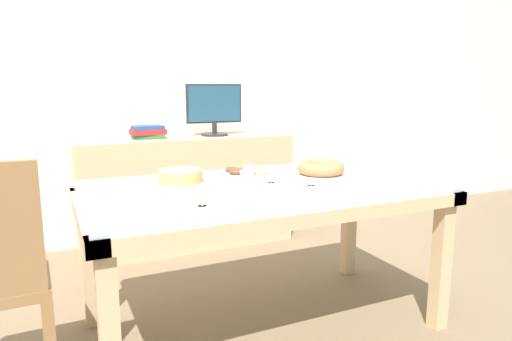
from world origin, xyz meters
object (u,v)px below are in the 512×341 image
Objects in this scene: cake_chocolate_round at (181,178)px; plate_stack at (366,162)px; tealight_centre at (311,187)px; cake_golden_bundt at (321,170)px; tealight_near_cakes at (202,207)px; pastry_platter at (246,172)px; tealight_near_front at (271,184)px; book_stack at (148,132)px; computer_monitor at (214,110)px.

plate_stack is at bearing -1.09° from cake_chocolate_round.
cake_golden_bundt is at bearing 49.46° from tealight_centre.
cake_golden_bundt is at bearing 25.94° from tealight_near_cakes.
pastry_platter is at bearing 52.85° from tealight_near_cakes.
tealight_near_cakes is 0.49m from tealight_near_front.
book_stack is at bearing 85.18° from cake_chocolate_round.
cake_golden_bundt is 0.83m from tealight_near_cakes.
plate_stack is (1.04, -0.02, 0.01)m from cake_chocolate_round.
book_stack is 5.92× the size of tealight_centre.
tealight_near_front is 1.00× the size of tealight_centre.
cake_golden_bundt is 0.35m from tealight_near_front.
book_stack reaches higher than pastry_platter.
pastry_platter is 8.33× the size of tealight_centre.
tealight_near_cakes is at bearing -111.22° from computer_monitor.
tealight_near_cakes and tealight_centre have the same top height.
pastry_platter is 8.33× the size of tealight_near_front.
tealight_near_cakes is (-0.05, -0.46, -0.02)m from cake_chocolate_round.
book_stack is 1.43m from tealight_near_front.
tealight_near_front is (-0.33, -0.10, -0.02)m from cake_golden_bundt.
pastry_platter is (-0.32, 0.19, -0.02)m from cake_golden_bundt.
tealight_near_cakes is at bearing -96.00° from cake_chocolate_round.
book_stack is (-0.49, 0.00, -0.14)m from computer_monitor.
cake_golden_bundt is at bearing 17.23° from tealight_near_front.
tealight_centre is at bearing -44.35° from tealight_near_front.
tealight_near_front is at bearing -79.31° from book_stack.
tealight_near_cakes is at bearing -147.89° from tealight_near_front.
computer_monitor reaches higher than book_stack.
tealight_near_front is (-0.01, -0.29, -0.00)m from pastry_platter.
computer_monitor is 1.31m from plate_stack.
plate_stack is (0.44, -1.21, -0.24)m from computer_monitor.
computer_monitor is at bearing 110.00° from plate_stack.
book_stack is 5.92× the size of tealight_near_front.
book_stack is at bearing 84.85° from tealight_near_cakes.
computer_monitor is 0.51m from book_stack.
computer_monitor is 10.60× the size of tealight_near_front.
tealight_near_cakes is at bearing -127.15° from pastry_platter.
tealight_centre is at bearing -33.60° from cake_chocolate_round.
computer_monitor is at bearing 94.45° from cake_golden_bundt.
cake_chocolate_round is 1.27× the size of plate_stack.
tealight_centre is (-0.20, -0.23, -0.02)m from cake_golden_bundt.
book_stack reaches higher than tealight_centre.
plate_stack reaches higher than tealight_near_cakes.
plate_stack is at bearing 22.10° from tealight_near_cakes.
cake_golden_bundt reaches higher than pastry_platter.
computer_monitor reaches higher than pastry_platter.
tealight_near_front is (0.36, -0.20, -0.02)m from cake_chocolate_round.
tealight_near_front is 0.18m from tealight_centre.
cake_chocolate_round is 1.04m from plate_stack.
cake_chocolate_round is 6.65× the size of tealight_centre.
computer_monitor reaches higher than tealight_near_cakes.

